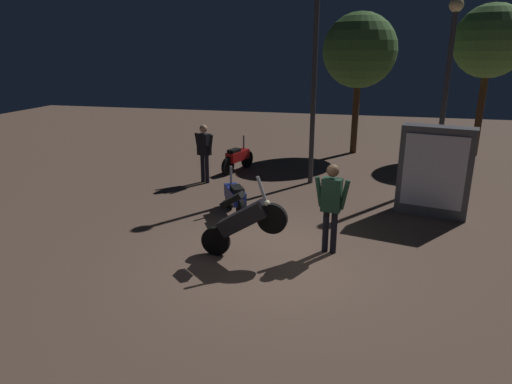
% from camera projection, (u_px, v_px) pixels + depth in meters
% --- Properties ---
extents(ground_plane, '(40.00, 40.00, 0.00)m').
position_uv_depth(ground_plane, '(273.00, 260.00, 8.40)').
color(ground_plane, brown).
extents(motorcycle_black_foreground, '(1.66, 0.36, 1.63)m').
position_uv_depth(motorcycle_black_foreground, '(243.00, 221.00, 8.23)').
color(motorcycle_black_foreground, black).
rests_on(motorcycle_black_foreground, ground_plane).
extents(motorcycle_red_parked_left, '(0.61, 1.61, 1.11)m').
position_uv_depth(motorcycle_red_parked_left, '(238.00, 158.00, 14.35)').
color(motorcycle_red_parked_left, black).
rests_on(motorcycle_red_parked_left, ground_plane).
extents(motorcycle_blue_parked_right, '(0.94, 1.48, 1.11)m').
position_uv_depth(motorcycle_blue_parked_right, '(235.00, 198.00, 10.52)').
color(motorcycle_blue_parked_right, black).
rests_on(motorcycle_blue_parked_right, ground_plane).
extents(person_rider_beside, '(0.66, 0.35, 1.70)m').
position_uv_depth(person_rider_beside, '(204.00, 148.00, 12.96)').
color(person_rider_beside, black).
rests_on(person_rider_beside, ground_plane).
extents(person_bystander_far, '(0.67, 0.29, 1.75)m').
position_uv_depth(person_bystander_far, '(331.00, 201.00, 8.40)').
color(person_bystander_far, black).
rests_on(person_bystander_far, ground_plane).
extents(streetlamp_near, '(0.36, 0.36, 5.74)m').
position_uv_depth(streetlamp_near, '(315.00, 56.00, 12.15)').
color(streetlamp_near, '#38383D').
rests_on(streetlamp_near, ground_plane).
extents(streetlamp_far, '(0.36, 0.36, 5.01)m').
position_uv_depth(streetlamp_far, '(448.00, 72.00, 11.99)').
color(streetlamp_far, '#38383D').
rests_on(streetlamp_far, ground_plane).
extents(tree_left_bg, '(2.49, 2.49, 5.26)m').
position_uv_depth(tree_left_bg, '(490.00, 42.00, 15.44)').
color(tree_left_bg, '#4C331E').
rests_on(tree_left_bg, ground_plane).
extents(tree_center_bg, '(2.63, 2.63, 5.02)m').
position_uv_depth(tree_center_bg, '(360.00, 51.00, 15.96)').
color(tree_center_bg, '#4C331E').
rests_on(tree_center_bg, ground_plane).
extents(kiosk_billboard, '(1.67, 0.86, 2.10)m').
position_uv_depth(kiosk_billboard, '(435.00, 171.00, 10.41)').
color(kiosk_billboard, '#595960').
rests_on(kiosk_billboard, ground_plane).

